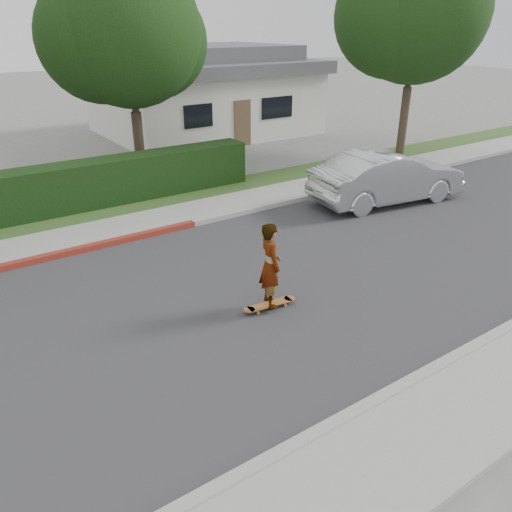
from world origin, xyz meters
The scene contains 14 objects.
ground centered at (0.00, 0.00, 0.00)m, with size 120.00×120.00×0.00m, color slate.
road centered at (0.00, 0.00, 0.01)m, with size 60.00×8.00×0.01m, color #2D2D30.
curb_near centered at (0.00, -4.10, 0.07)m, with size 60.00×0.20×0.15m, color #9E9E99.
sidewalk_near centered at (0.00, -5.00, 0.06)m, with size 60.00×1.60×0.12m, color gray.
curb_far centered at (0.00, 4.10, 0.07)m, with size 60.00×0.20×0.15m, color #9E9E99.
sidewalk_far centered at (0.00, 5.00, 0.06)m, with size 60.00×1.60×0.12m, color gray.
planting_strip centered at (0.00, 6.60, 0.05)m, with size 60.00×1.60×0.10m, color #2D4C1E.
hedge centered at (-3.00, 7.20, 0.75)m, with size 15.00×1.00×1.50m, color black.
tree_center centered at (1.49, 9.19, 4.90)m, with size 5.66×4.84×7.44m.
tree_right centered at (12.49, 6.69, 5.63)m, with size 6.32×5.60×8.56m.
house centered at (8.00, 16.00, 2.10)m, with size 10.60×8.60×4.30m.
skateboard centered at (0.14, -0.87, 0.10)m, with size 1.20×0.36×0.11m.
skateboarder centered at (0.14, -0.87, 1.00)m, with size 0.64×0.42×1.75m, color white.
car_silver centered at (7.18, 2.48, 0.84)m, with size 1.77×5.08×1.67m, color silver.
Camera 1 is at (-5.05, -7.97, 5.31)m, focal length 35.00 mm.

